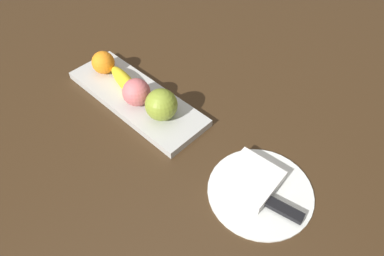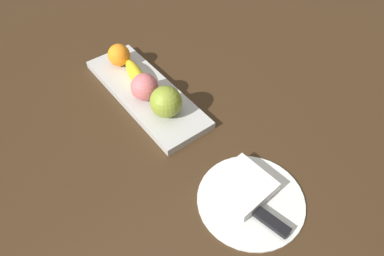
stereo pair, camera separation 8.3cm
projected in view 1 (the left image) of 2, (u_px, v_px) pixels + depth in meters
ground_plane at (147, 94)px, 0.98m from camera, size 2.40×2.40×0.00m
fruit_tray at (137, 99)px, 0.96m from camera, size 0.44×0.15×0.02m
apple at (161, 105)px, 0.86m from camera, size 0.08×0.08×0.08m
banana at (125, 82)px, 0.96m from camera, size 0.16×0.07×0.04m
orange_near_apple at (103, 63)px, 0.99m from camera, size 0.07×0.07×0.07m
peach at (136, 92)px, 0.90m from camera, size 0.07×0.07×0.07m
dinner_plate at (260, 191)px, 0.77m from camera, size 0.24×0.24×0.01m
folded_napkin at (251, 179)px, 0.77m from camera, size 0.12×0.13×0.03m
knife at (276, 206)px, 0.73m from camera, size 0.18×0.05×0.01m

